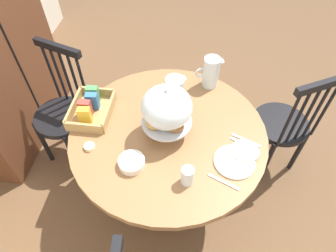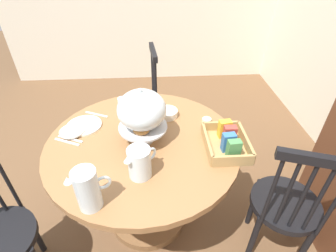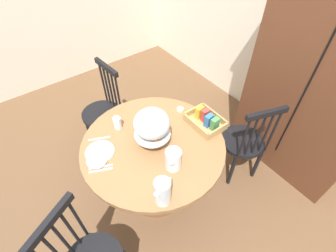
{
  "view_description": "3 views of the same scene",
  "coord_description": "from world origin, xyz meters",
  "px_view_note": "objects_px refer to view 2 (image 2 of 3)",
  "views": [
    {
      "loc": [
        -1.08,
        -0.05,
        2.05
      ],
      "look_at": [
        -0.0,
        0.08,
        0.79
      ],
      "focal_mm": 31.57,
      "sensor_mm": 36.0,
      "label": 1
    },
    {
      "loc": [
        1.18,
        0.16,
        1.71
      ],
      "look_at": [
        -0.0,
        0.23,
        0.84
      ],
      "focal_mm": 27.46,
      "sensor_mm": 36.0,
      "label": 2
    },
    {
      "loc": [
        1.08,
        -0.58,
        2.24
      ],
      "look_at": [
        -0.0,
        0.23,
        0.84
      ],
      "focal_mm": 26.51,
      "sensor_mm": 36.0,
      "label": 3
    }
  ],
  "objects_px": {
    "milk_pitcher": "(140,164)",
    "pastry_stand_with_dome": "(142,112)",
    "windsor_chair_near_window": "(286,207)",
    "dining_table": "(145,167)",
    "orange_juice_pitcher": "(88,191)",
    "butter_dish": "(207,120)",
    "cereal_basket": "(227,142)",
    "drinking_glass": "(123,105)",
    "windsor_chair_by_cabinet": "(141,105)",
    "china_plate_large": "(84,125)",
    "cereal_bowl": "(167,113)",
    "china_plate_small": "(72,131)"
  },
  "relations": [
    {
      "from": "milk_pitcher",
      "to": "pastry_stand_with_dome",
      "type": "bearing_deg",
      "value": 177.43
    },
    {
      "from": "windsor_chair_near_window",
      "to": "dining_table",
      "type": "bearing_deg",
      "value": -110.55
    },
    {
      "from": "orange_juice_pitcher",
      "to": "windsor_chair_near_window",
      "type": "bearing_deg",
      "value": 97.34
    },
    {
      "from": "dining_table",
      "to": "butter_dish",
      "type": "height_order",
      "value": "butter_dish"
    },
    {
      "from": "cereal_basket",
      "to": "drinking_glass",
      "type": "xyz_separation_m",
      "value": [
        -0.4,
        -0.61,
        0.01
      ]
    },
    {
      "from": "pastry_stand_with_dome",
      "to": "drinking_glass",
      "type": "relative_size",
      "value": 3.13
    },
    {
      "from": "drinking_glass",
      "to": "butter_dish",
      "type": "height_order",
      "value": "drinking_glass"
    },
    {
      "from": "windsor_chair_near_window",
      "to": "windsor_chair_by_cabinet",
      "type": "distance_m",
      "value": 1.46
    },
    {
      "from": "windsor_chair_by_cabinet",
      "to": "china_plate_large",
      "type": "xyz_separation_m",
      "value": [
        0.7,
        -0.32,
        0.29
      ]
    },
    {
      "from": "windsor_chair_by_cabinet",
      "to": "milk_pitcher",
      "type": "bearing_deg",
      "value": 2.32
    },
    {
      "from": "pastry_stand_with_dome",
      "to": "drinking_glass",
      "type": "distance_m",
      "value": 0.37
    },
    {
      "from": "dining_table",
      "to": "windsor_chair_by_cabinet",
      "type": "bearing_deg",
      "value": -176.56
    },
    {
      "from": "pastry_stand_with_dome",
      "to": "orange_juice_pitcher",
      "type": "xyz_separation_m",
      "value": [
        0.45,
        -0.23,
        -0.1
      ]
    },
    {
      "from": "orange_juice_pitcher",
      "to": "cereal_bowl",
      "type": "xyz_separation_m",
      "value": [
        -0.69,
        0.38,
        -0.07
      ]
    },
    {
      "from": "dining_table",
      "to": "milk_pitcher",
      "type": "bearing_deg",
      "value": -1.28
    },
    {
      "from": "china_plate_large",
      "to": "cereal_bowl",
      "type": "distance_m",
      "value": 0.54
    },
    {
      "from": "orange_juice_pitcher",
      "to": "china_plate_large",
      "type": "relative_size",
      "value": 0.95
    },
    {
      "from": "windsor_chair_near_window",
      "to": "butter_dish",
      "type": "height_order",
      "value": "windsor_chair_near_window"
    },
    {
      "from": "china_plate_small",
      "to": "cereal_bowl",
      "type": "height_order",
      "value": "cereal_bowl"
    },
    {
      "from": "windsor_chair_by_cabinet",
      "to": "butter_dish",
      "type": "xyz_separation_m",
      "value": [
        0.7,
        0.47,
        0.3
      ]
    },
    {
      "from": "cereal_basket",
      "to": "china_plate_large",
      "type": "bearing_deg",
      "value": -106.72
    },
    {
      "from": "china_plate_small",
      "to": "cereal_bowl",
      "type": "relative_size",
      "value": 1.07
    },
    {
      "from": "orange_juice_pitcher",
      "to": "china_plate_small",
      "type": "xyz_separation_m",
      "value": [
        -0.54,
        -0.21,
        -0.08
      ]
    },
    {
      "from": "milk_pitcher",
      "to": "cereal_bowl",
      "type": "distance_m",
      "value": 0.55
    },
    {
      "from": "windsor_chair_by_cabinet",
      "to": "cereal_basket",
      "type": "bearing_deg",
      "value": 28.97
    },
    {
      "from": "cereal_basket",
      "to": "drinking_glass",
      "type": "distance_m",
      "value": 0.74
    },
    {
      "from": "butter_dish",
      "to": "cereal_bowl",
      "type": "bearing_deg",
      "value": -107.69
    },
    {
      "from": "drinking_glass",
      "to": "cereal_bowl",
      "type": "bearing_deg",
      "value": 77.8
    },
    {
      "from": "orange_juice_pitcher",
      "to": "cereal_bowl",
      "type": "height_order",
      "value": "orange_juice_pitcher"
    },
    {
      "from": "china_plate_large",
      "to": "china_plate_small",
      "type": "bearing_deg",
      "value": -39.41
    },
    {
      "from": "windsor_chair_near_window",
      "to": "butter_dish",
      "type": "relative_size",
      "value": 16.25
    },
    {
      "from": "milk_pitcher",
      "to": "china_plate_small",
      "type": "height_order",
      "value": "milk_pitcher"
    },
    {
      "from": "dining_table",
      "to": "butter_dish",
      "type": "bearing_deg",
      "value": 112.24
    },
    {
      "from": "china_plate_large",
      "to": "cereal_basket",
      "type": "bearing_deg",
      "value": 73.28
    },
    {
      "from": "pastry_stand_with_dome",
      "to": "milk_pitcher",
      "type": "xyz_separation_m",
      "value": [
        0.28,
        -0.01,
        -0.12
      ]
    },
    {
      "from": "cereal_basket",
      "to": "cereal_bowl",
      "type": "xyz_separation_m",
      "value": [
        -0.34,
        -0.32,
        -0.02
      ]
    },
    {
      "from": "dining_table",
      "to": "cereal_bowl",
      "type": "height_order",
      "value": "cereal_bowl"
    },
    {
      "from": "dining_table",
      "to": "windsor_chair_near_window",
      "type": "bearing_deg",
      "value": 69.45
    },
    {
      "from": "orange_juice_pitcher",
      "to": "china_plate_large",
      "type": "bearing_deg",
      "value": -165.8
    },
    {
      "from": "butter_dish",
      "to": "windsor_chair_by_cabinet",
      "type": "bearing_deg",
      "value": -146.36
    },
    {
      "from": "china_plate_small",
      "to": "cereal_basket",
      "type": "bearing_deg",
      "value": 78.41
    },
    {
      "from": "windsor_chair_near_window",
      "to": "china_plate_small",
      "type": "height_order",
      "value": "windsor_chair_near_window"
    },
    {
      "from": "china_plate_large",
      "to": "china_plate_small",
      "type": "distance_m",
      "value": 0.09
    },
    {
      "from": "cereal_basket",
      "to": "butter_dish",
      "type": "relative_size",
      "value": 5.27
    },
    {
      "from": "windsor_chair_by_cabinet",
      "to": "orange_juice_pitcher",
      "type": "relative_size",
      "value": 4.66
    },
    {
      "from": "drinking_glass",
      "to": "butter_dish",
      "type": "xyz_separation_m",
      "value": [
        0.14,
        0.55,
        -0.04
      ]
    },
    {
      "from": "milk_pitcher",
      "to": "drinking_glass",
      "type": "xyz_separation_m",
      "value": [
        -0.58,
        -0.13,
        -0.02
      ]
    },
    {
      "from": "milk_pitcher",
      "to": "cereal_basket",
      "type": "xyz_separation_m",
      "value": [
        -0.18,
        0.48,
        -0.03
      ]
    },
    {
      "from": "orange_juice_pitcher",
      "to": "dining_table",
      "type": "bearing_deg",
      "value": 153.19
    },
    {
      "from": "cereal_basket",
      "to": "drinking_glass",
      "type": "relative_size",
      "value": 2.87
    }
  ]
}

